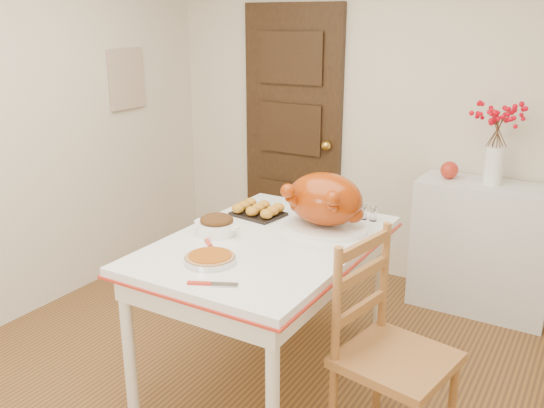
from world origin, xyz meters
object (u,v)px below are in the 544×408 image
Objects in this scene: kitchen_table at (267,313)px; turkey_platter at (325,202)px; sideboard at (482,248)px; chair_oak at (397,355)px; pumpkin_pie at (210,258)px.

kitchen_table is 2.91× the size of turkey_platter.
turkey_platter is at bearing -117.34° from sideboard.
chair_oak is (-0.03, -1.69, 0.07)m from sideboard.
kitchen_table is 5.91× the size of pumpkin_pie.
turkey_platter is 0.74m from pumpkin_pie.
kitchen_table is at bearing -118.24° from sideboard.
sideboard is 1.85× the size of turkey_platter.
kitchen_table is 0.60m from pumpkin_pie.
pumpkin_pie is (-0.86, -0.21, 0.35)m from chair_oak.
kitchen_table is at bearing 87.03° from chair_oak.
chair_oak reaches higher than sideboard.
pumpkin_pie is (-0.08, -0.39, 0.45)m from kitchen_table.
pumpkin_pie is at bearing -115.06° from sideboard.
kitchen_table is 0.67m from turkey_platter.
sideboard is 0.87× the size of chair_oak.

